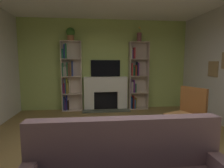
# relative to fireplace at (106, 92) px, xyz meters

# --- Properties ---
(ground_plane) EXTENTS (7.61, 7.61, 0.00)m
(ground_plane) POSITION_rel_fireplace_xyz_m (0.00, -3.06, -0.56)
(ground_plane) COLOR olive
(wall_back_accent) EXTENTS (5.45, 0.06, 2.86)m
(wall_back_accent) POSITION_rel_fireplace_xyz_m (0.00, 0.14, 0.87)
(wall_back_accent) COLOR #ADC365
(wall_back_accent) RESTS_ON ground_plane
(fireplace) EXTENTS (1.48, 0.51, 1.06)m
(fireplace) POSITION_rel_fireplace_xyz_m (0.00, 0.00, 0.00)
(fireplace) COLOR white
(fireplace) RESTS_ON ground_plane
(tv) EXTENTS (0.94, 0.06, 0.52)m
(tv) POSITION_rel_fireplace_xyz_m (0.00, 0.08, 0.77)
(tv) COLOR black
(tv) RESTS_ON fireplace
(bookshelf_left) EXTENTS (0.61, 0.27, 2.16)m
(bookshelf_left) POSITION_rel_fireplace_xyz_m (-1.13, 0.02, 0.51)
(bookshelf_left) COLOR beige
(bookshelf_left) RESTS_ON ground_plane
(bookshelf_right) EXTENTS (0.61, 0.29, 2.16)m
(bookshelf_right) POSITION_rel_fireplace_xyz_m (0.99, 0.01, 0.46)
(bookshelf_right) COLOR beige
(bookshelf_right) RESTS_ON ground_plane
(potted_plant) EXTENTS (0.26, 0.26, 0.39)m
(potted_plant) POSITION_rel_fireplace_xyz_m (-1.06, -0.04, 1.82)
(potted_plant) COLOR #AF6B48
(potted_plant) RESTS_ON bookshelf_left
(vase_with_flowers) EXTENTS (0.14, 0.14, 0.47)m
(vase_with_flowers) POSITION_rel_fireplace_xyz_m (1.06, -0.04, 1.76)
(vase_with_flowers) COLOR brown
(vase_with_flowers) RESTS_ON bookshelf_right
(armchair) EXTENTS (0.74, 0.75, 1.03)m
(armchair) POSITION_rel_fireplace_xyz_m (1.42, -2.45, -0.04)
(armchair) COLOR brown
(armchair) RESTS_ON ground_plane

